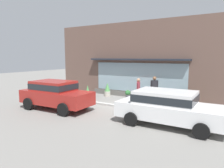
% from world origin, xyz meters
% --- Properties ---
extents(ground_plane, '(60.00, 60.00, 0.00)m').
position_xyz_m(ground_plane, '(0.00, 0.00, 0.00)').
color(ground_plane, gray).
extents(curb_strip, '(14.00, 0.24, 0.12)m').
position_xyz_m(curb_strip, '(0.00, -0.20, 0.06)').
color(curb_strip, '#B2B2AD').
rests_on(curb_strip, ground_plane).
extents(storefront, '(14.00, 0.81, 5.47)m').
position_xyz_m(storefront, '(0.00, 3.19, 2.67)').
color(storefront, brown).
rests_on(storefront, ground_plane).
extents(fire_hydrant, '(0.41, 0.38, 0.94)m').
position_xyz_m(fire_hydrant, '(1.69, 0.72, 0.47)').
color(fire_hydrant, red).
rests_on(fire_hydrant, ground_plane).
extents(pedestrian_with_handbag, '(0.35, 0.65, 1.63)m').
position_xyz_m(pedestrian_with_handbag, '(1.02, 1.15, 0.95)').
color(pedestrian_with_handbag, '#8E333D').
rests_on(pedestrian_with_handbag, ground_plane).
extents(pedestrian_passerby, '(0.42, 0.32, 1.76)m').
position_xyz_m(pedestrian_passerby, '(1.91, 1.53, 1.04)').
color(pedestrian_passerby, '#475675').
rests_on(pedestrian_passerby, ground_plane).
extents(parked_car_white, '(4.54, 2.11, 1.50)m').
position_xyz_m(parked_car_white, '(3.78, -1.86, 0.85)').
color(parked_car_white, white).
rests_on(parked_car_white, ground_plane).
extents(parked_car_red, '(4.23, 2.08, 1.61)m').
position_xyz_m(parked_car_red, '(-2.46, -2.48, 0.92)').
color(parked_car_red, maroon).
rests_on(parked_car_red, ground_plane).
extents(potted_plant_window_right, '(0.57, 0.57, 0.90)m').
position_xyz_m(potted_plant_window_right, '(3.93, 2.14, 0.51)').
color(potted_plant_window_right, '#9E6042').
rests_on(potted_plant_window_right, ground_plane).
extents(potted_plant_by_entrance, '(0.38, 0.38, 0.64)m').
position_xyz_m(potted_plant_by_entrance, '(-0.25, 2.16, 0.36)').
color(potted_plant_by_entrance, '#4C4C51').
rests_on(potted_plant_by_entrance, ground_plane).
extents(potted_plant_doorstep, '(0.46, 0.46, 1.01)m').
position_xyz_m(potted_plant_doorstep, '(-2.08, 2.35, 0.48)').
color(potted_plant_doorstep, '#B7B2A3').
rests_on(potted_plant_doorstep, ground_plane).
extents(potted_plant_trailing_edge, '(0.31, 0.31, 0.75)m').
position_xyz_m(potted_plant_trailing_edge, '(-3.74, 2.06, 0.36)').
color(potted_plant_trailing_edge, '#33473D').
rests_on(potted_plant_trailing_edge, ground_plane).
extents(potted_plant_corner_tall, '(0.46, 0.46, 0.74)m').
position_xyz_m(potted_plant_corner_tall, '(1.30, 2.48, 0.39)').
color(potted_plant_corner_tall, '#4C4C51').
rests_on(potted_plant_corner_tall, ground_plane).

